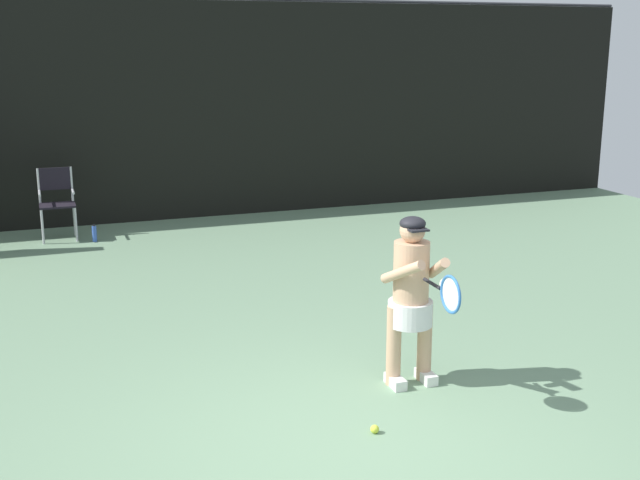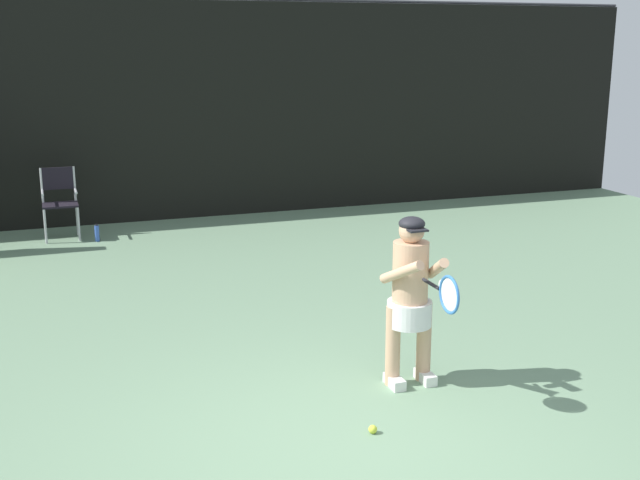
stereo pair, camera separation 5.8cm
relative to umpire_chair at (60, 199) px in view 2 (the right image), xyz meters
name	(u,v)px [view 2 (the right image)]	position (x,y,z in m)	size (l,w,h in m)	color
ground	(354,468)	(1.68, -7.82, -0.63)	(18.00, 22.00, 0.03)	gray
backdrop_screen	(158,112)	(1.68, 0.86, 1.19)	(18.00, 0.12, 3.66)	black
umpire_chair	(60,199)	(0.00, 0.00, 0.00)	(0.52, 0.44, 1.08)	#B7B7BC
water_bottle	(97,233)	(0.49, -0.38, -0.50)	(0.07, 0.07, 0.27)	#395DBE
tennis_player	(411,294)	(2.67, -6.64, 0.20)	(0.54, 0.62, 1.50)	white
tennis_racket	(448,294)	(2.70, -7.24, 0.38)	(0.03, 0.60, 0.31)	black
tennis_ball_loose	(373,429)	(2.00, -7.41, -0.58)	(0.07, 0.07, 0.07)	#CCDB3D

